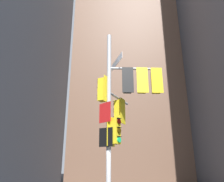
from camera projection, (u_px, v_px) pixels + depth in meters
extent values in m
cube|color=brown|center=(131.00, 82.00, 38.65)|extent=(17.78, 17.78, 32.24)
cylinder|color=#B2B2B5|center=(109.00, 117.00, 8.85)|extent=(0.18, 0.18, 7.63)
cylinder|color=#B2B2B5|center=(135.00, 69.00, 9.60)|extent=(2.25, 0.23, 0.10)
cylinder|color=#B2B2B5|center=(119.00, 99.00, 10.05)|extent=(0.95, 1.87, 0.10)
cube|color=black|center=(128.00, 80.00, 9.21)|extent=(0.48, 0.06, 1.14)
cube|color=black|center=(127.00, 81.00, 9.39)|extent=(0.36, 0.36, 1.00)
cylinder|color=#360605|center=(127.00, 76.00, 9.70)|extent=(0.20, 0.07, 0.20)
cube|color=black|center=(127.00, 73.00, 9.74)|extent=(0.22, 0.08, 0.02)
cylinder|color=#3C2C06|center=(127.00, 83.00, 9.58)|extent=(0.20, 0.07, 0.20)
cube|color=black|center=(127.00, 80.00, 9.63)|extent=(0.22, 0.08, 0.02)
cylinder|color=#19C672|center=(127.00, 91.00, 9.47)|extent=(0.20, 0.07, 0.20)
cube|color=black|center=(127.00, 88.00, 9.51)|extent=(0.22, 0.08, 0.02)
cube|color=yellow|center=(142.00, 80.00, 9.24)|extent=(0.48, 0.06, 1.14)
cube|color=yellow|center=(142.00, 82.00, 9.42)|extent=(0.36, 0.36, 1.00)
cylinder|color=#360605|center=(141.00, 76.00, 9.72)|extent=(0.20, 0.07, 0.20)
cube|color=black|center=(140.00, 73.00, 9.77)|extent=(0.22, 0.08, 0.02)
cylinder|color=#3C2C06|center=(141.00, 83.00, 9.61)|extent=(0.20, 0.07, 0.20)
cube|color=black|center=(141.00, 81.00, 9.65)|extent=(0.22, 0.08, 0.02)
cylinder|color=#19C672|center=(141.00, 91.00, 9.49)|extent=(0.20, 0.07, 0.20)
cube|color=black|center=(141.00, 88.00, 9.54)|extent=(0.22, 0.08, 0.02)
cube|color=yellow|center=(157.00, 80.00, 9.26)|extent=(0.48, 0.06, 1.14)
cube|color=yellow|center=(156.00, 82.00, 9.44)|extent=(0.36, 0.36, 1.00)
cylinder|color=red|center=(154.00, 76.00, 9.75)|extent=(0.20, 0.07, 0.20)
cube|color=black|center=(154.00, 74.00, 9.79)|extent=(0.22, 0.08, 0.02)
cylinder|color=#3C2C06|center=(155.00, 83.00, 9.63)|extent=(0.20, 0.07, 0.20)
cube|color=black|center=(155.00, 81.00, 9.68)|extent=(0.22, 0.08, 0.02)
cylinder|color=#06311C|center=(155.00, 91.00, 9.52)|extent=(0.20, 0.07, 0.20)
cube|color=black|center=(155.00, 88.00, 9.56)|extent=(0.22, 0.08, 0.02)
cube|color=yellow|center=(123.00, 111.00, 9.78)|extent=(0.23, 0.45, 1.14)
cube|color=yellow|center=(119.00, 111.00, 9.85)|extent=(0.45, 0.45, 1.00)
cylinder|color=#360605|center=(115.00, 104.00, 10.05)|extent=(0.14, 0.21, 0.20)
cube|color=black|center=(115.00, 102.00, 10.09)|extent=(0.16, 0.23, 0.02)
cylinder|color=#3C2C06|center=(115.00, 112.00, 9.94)|extent=(0.14, 0.21, 0.20)
cube|color=black|center=(115.00, 109.00, 9.98)|extent=(0.16, 0.23, 0.02)
cylinder|color=#19C672|center=(115.00, 119.00, 9.82)|extent=(0.14, 0.21, 0.20)
cube|color=black|center=(115.00, 117.00, 9.87)|extent=(0.16, 0.23, 0.02)
cube|color=yellow|center=(107.00, 89.00, 9.29)|extent=(0.24, 0.44, 1.14)
cube|color=yellow|center=(103.00, 90.00, 9.37)|extent=(0.46, 0.46, 1.00)
cylinder|color=#360605|center=(99.00, 83.00, 9.57)|extent=(0.14, 0.21, 0.20)
cube|color=black|center=(99.00, 80.00, 9.61)|extent=(0.16, 0.23, 0.02)
cylinder|color=yellow|center=(99.00, 91.00, 9.46)|extent=(0.14, 0.21, 0.20)
cube|color=black|center=(99.00, 88.00, 9.50)|extent=(0.16, 0.23, 0.02)
cylinder|color=#06311C|center=(99.00, 98.00, 9.34)|extent=(0.14, 0.21, 0.20)
cube|color=black|center=(99.00, 96.00, 9.38)|extent=(0.16, 0.23, 0.02)
cube|color=yellow|center=(111.00, 131.00, 8.60)|extent=(0.30, 0.41, 1.14)
cube|color=yellow|center=(115.00, 131.00, 8.50)|extent=(0.47, 0.47, 1.00)
cylinder|color=#360605|center=(119.00, 121.00, 8.50)|extent=(0.16, 0.20, 0.20)
cube|color=black|center=(119.00, 118.00, 8.54)|extent=(0.18, 0.22, 0.02)
cylinder|color=#3C2C06|center=(119.00, 130.00, 8.39)|extent=(0.16, 0.20, 0.20)
cube|color=black|center=(119.00, 127.00, 8.42)|extent=(0.18, 0.22, 0.02)
cylinder|color=#19C672|center=(119.00, 140.00, 8.27)|extent=(0.16, 0.20, 0.20)
cube|color=black|center=(119.00, 137.00, 8.31)|extent=(0.18, 0.22, 0.02)
cube|color=white|center=(117.00, 62.00, 9.78)|extent=(0.47, 1.36, 0.28)
cube|color=#19479E|center=(117.00, 62.00, 9.78)|extent=(0.45, 1.32, 0.24)
cube|color=red|center=(105.00, 112.00, 8.75)|extent=(0.48, 0.45, 0.80)
cube|color=white|center=(105.00, 112.00, 8.75)|extent=(0.44, 0.42, 0.76)
cube|color=black|center=(106.00, 137.00, 8.40)|extent=(0.53, 0.30, 0.72)
cube|color=white|center=(106.00, 137.00, 8.40)|extent=(0.50, 0.28, 0.68)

